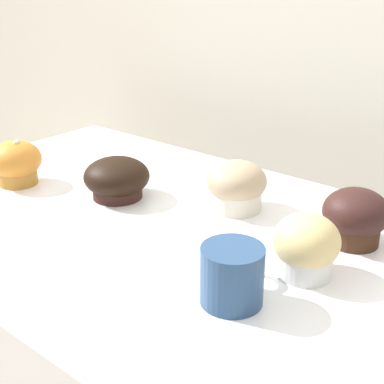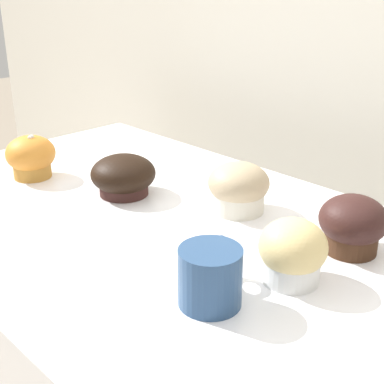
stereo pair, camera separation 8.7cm
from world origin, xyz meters
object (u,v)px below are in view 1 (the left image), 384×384
object	(u,v)px
muffin_back_left	(236,186)
muffin_front_left	(306,246)
muffin_front_center	(117,179)
coffee_cup	(232,273)
muffin_back_right	(16,163)
muffin_front_right	(355,217)

from	to	relation	value
muffin_back_left	muffin_front_left	bearing A→B (deg)	-30.91
muffin_front_center	muffin_back_left	world-z (taller)	muffin_back_left
coffee_cup	muffin_back_right	bearing A→B (deg)	173.83
muffin_front_center	coffee_cup	bearing A→B (deg)	-21.13
muffin_back_left	coffee_cup	size ratio (longest dim) A/B	0.94
muffin_front_center	muffin_front_left	bearing A→B (deg)	-3.26
muffin_back_right	coffee_cup	world-z (taller)	muffin_back_right
muffin_front_center	muffin_back_right	xyz separation A→B (m)	(-0.20, -0.08, 0.01)
muffin_back_left	muffin_front_left	size ratio (longest dim) A/B	1.15
muffin_back_left	muffin_front_right	world-z (taller)	same
muffin_front_left	coffee_cup	world-z (taller)	muffin_front_left
muffin_front_center	muffin_back_left	distance (m)	0.22
muffin_back_left	coffee_cup	distance (m)	0.28
muffin_back_left	coffee_cup	xyz separation A→B (m)	(0.16, -0.23, -0.00)
muffin_front_left	muffin_back_left	bearing A→B (deg)	149.09
muffin_front_left	muffin_back_right	bearing A→B (deg)	-174.70
muffin_front_center	coffee_cup	xyz separation A→B (m)	(0.35, -0.14, 0.00)
muffin_front_center	muffin_front_left	distance (m)	0.39
muffin_front_center	muffin_front_right	xyz separation A→B (m)	(0.40, 0.11, 0.01)
muffin_front_center	coffee_cup	size ratio (longest dim) A/B	1.07
muffin_front_center	muffin_back_left	bearing A→B (deg)	26.09
muffin_back_left	muffin_front_left	distance (m)	0.23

